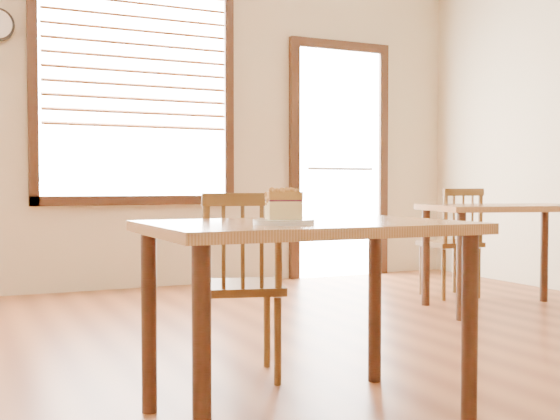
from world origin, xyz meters
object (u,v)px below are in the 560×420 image
cafe_chair_main (239,284)px  cake_slice (283,203)px  cafe_chair_second (452,242)px  plate (284,222)px  cafe_table_second (506,220)px  cafe_table_main (305,249)px

cafe_chair_main → cake_slice: 0.84m
cafe_chair_second → plate: bearing=46.0°
cafe_table_second → plate: 2.96m
cafe_table_main → cake_slice: (-0.15, -0.12, 0.18)m
cake_slice → cafe_table_second: bearing=46.2°
cafe_table_main → cafe_table_second: 2.77m
cafe_chair_second → cafe_chair_main: bearing=36.4°
cafe_table_second → plate: bearing=-133.2°
cafe_table_main → cafe_chair_main: bearing=92.5°
cafe_table_second → cake_slice: 2.97m
cafe_table_second → cafe_chair_second: 0.66m
plate → cake_slice: size_ratio=1.54×
cafe_table_main → cafe_chair_second: bearing=41.4°
cafe_table_second → cafe_chair_second: bearing=101.4°
cafe_table_main → cafe_chair_main: cafe_chair_main is taller
cake_slice → cafe_chair_main: bearing=94.3°
cafe_table_main → cafe_table_second: size_ratio=0.94×
cafe_chair_main → cafe_chair_second: size_ratio=0.99×
cafe_table_second → plate: size_ratio=5.77×
cake_slice → cafe_chair_second: bearing=55.0°
cafe_chair_main → plate: (-0.12, -0.73, 0.32)m
cafe_chair_main → plate: 0.81m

